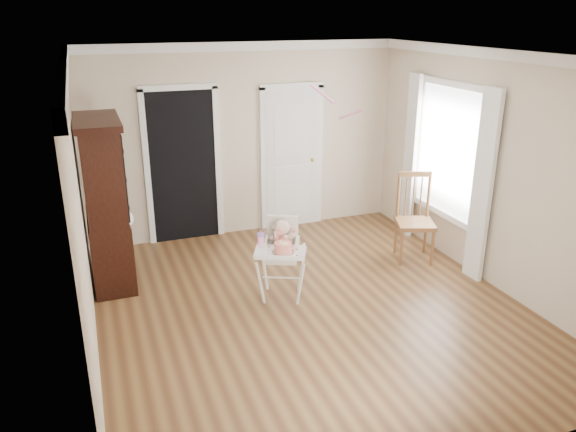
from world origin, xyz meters
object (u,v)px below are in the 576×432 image
object	(u,v)px
high_chair	(282,249)
cake	(283,248)
dining_chair	(415,220)
sippy_cup	(261,239)
china_cabinet	(106,203)

from	to	relation	value
high_chair	cake	world-z (taller)	high_chair
cake	dining_chair	distance (m)	2.16
cake	dining_chair	world-z (taller)	dining_chair
dining_chair	sippy_cup	bearing A→B (deg)	-149.20
sippy_cup	china_cabinet	distance (m)	1.91
china_cabinet	sippy_cup	bearing A→B (deg)	-36.35
cake	china_cabinet	bearing A→B (deg)	141.33
china_cabinet	dining_chair	distance (m)	3.84
high_chair	dining_chair	size ratio (longest dim) A/B	0.84
china_cabinet	dining_chair	bearing A→B (deg)	-10.59
high_chair	dining_chair	distance (m)	2.03
high_chair	sippy_cup	xyz separation A→B (m)	(-0.24, -0.00, 0.16)
cake	china_cabinet	distance (m)	2.20
cake	dining_chair	size ratio (longest dim) A/B	0.22
high_chair	sippy_cup	bearing A→B (deg)	-155.38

